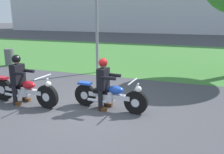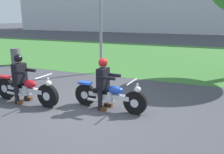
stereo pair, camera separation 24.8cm
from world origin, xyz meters
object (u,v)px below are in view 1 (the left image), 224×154
(rider_lead, at_px, (104,80))
(trash_can, at_px, (10,57))
(motorcycle_lead, at_px, (110,96))
(motorcycle_follow, at_px, (24,91))
(rider_follow, at_px, (18,75))

(rider_lead, height_order, trash_can, rider_lead)
(motorcycle_lead, height_order, rider_lead, rider_lead)
(motorcycle_follow, relative_size, trash_can, 2.67)
(rider_follow, height_order, trash_can, rider_follow)
(rider_follow, relative_size, trash_can, 1.66)
(motorcycle_follow, bearing_deg, rider_lead, 15.10)
(motorcycle_lead, relative_size, motorcycle_follow, 0.93)
(rider_lead, relative_size, rider_follow, 0.99)
(trash_can, bearing_deg, rider_lead, -29.20)
(motorcycle_lead, xyz_separation_m, rider_follow, (-2.58, -0.44, 0.44))
(trash_can, bearing_deg, motorcycle_lead, -28.67)
(rider_lead, bearing_deg, trash_can, 154.26)
(motorcycle_lead, height_order, rider_follow, rider_follow)
(rider_lead, relative_size, trash_can, 1.63)
(rider_lead, xyz_separation_m, rider_follow, (-2.42, -0.45, 0.01))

